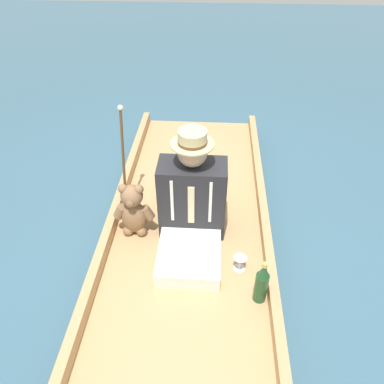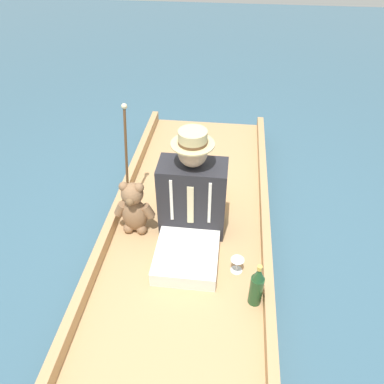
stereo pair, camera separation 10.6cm
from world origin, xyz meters
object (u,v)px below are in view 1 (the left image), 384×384
object	(u,v)px
teddy_bear	(134,211)
wine_glass	(240,261)
seated_person	(192,204)
champagne_bottle	(262,283)
walking_cane	(123,152)

from	to	relation	value
teddy_bear	wine_glass	bearing A→B (deg)	157.73
seated_person	champagne_bottle	distance (m)	0.71
seated_person	wine_glass	xyz separation A→B (m)	(-0.34, 0.30, -0.21)
wine_glass	walking_cane	distance (m)	1.15
wine_glass	champagne_bottle	bearing A→B (deg)	116.90
teddy_bear	champagne_bottle	distance (m)	1.02
seated_person	champagne_bottle	size ratio (longest dim) A/B	2.51
seated_person	walking_cane	bearing A→B (deg)	-24.83
wine_glass	walking_cane	size ratio (longest dim) A/B	0.13
teddy_bear	wine_glass	distance (m)	0.82
teddy_bear	walking_cane	size ratio (longest dim) A/B	0.53
seated_person	walking_cane	world-z (taller)	seated_person
wine_glass	champagne_bottle	xyz separation A→B (m)	(-0.12, 0.23, 0.07)
walking_cane	wine_glass	bearing A→B (deg)	143.35
walking_cane	champagne_bottle	size ratio (longest dim) A/B	2.46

